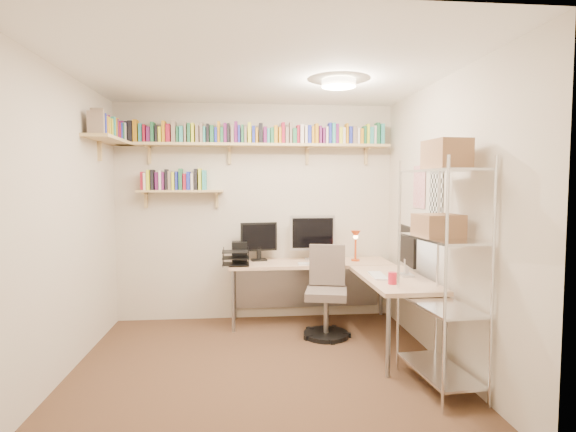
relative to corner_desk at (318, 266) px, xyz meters
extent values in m
plane|color=#3F2B1B|center=(-0.66, -0.98, -0.69)|extent=(3.20, 3.20, 0.00)
cube|color=beige|center=(-0.66, 0.52, 0.56)|extent=(3.20, 0.04, 2.50)
cube|color=beige|center=(-2.26, -0.98, 0.56)|extent=(0.04, 3.00, 2.50)
cube|color=beige|center=(0.94, -0.98, 0.56)|extent=(0.04, 3.00, 2.50)
cube|color=beige|center=(-0.66, -2.48, 0.56)|extent=(3.20, 0.04, 2.50)
cube|color=white|center=(-0.66, -0.98, 1.81)|extent=(3.20, 3.00, 0.04)
cube|color=white|center=(0.93, -0.43, 0.86)|extent=(0.01, 0.30, 0.42)
cube|color=silver|center=(0.93, -0.83, 0.81)|extent=(0.01, 0.28, 0.38)
cylinder|color=#FFEAC6|center=(0.04, -0.78, 1.77)|extent=(0.30, 0.30, 0.06)
cube|color=#D6B379|center=(-0.66, 0.40, 1.33)|extent=(3.05, 0.25, 0.03)
cube|color=#D6B379|center=(-2.13, -0.03, 1.33)|extent=(0.25, 1.00, 0.03)
cube|color=#D6B379|center=(-1.51, 0.42, 0.81)|extent=(0.95, 0.20, 0.02)
cube|color=#D6B379|center=(-1.86, 0.46, 1.26)|extent=(0.03, 0.20, 0.20)
cube|color=#D6B379|center=(-0.96, 0.46, 1.26)|extent=(0.03, 0.20, 0.20)
cube|color=#D6B379|center=(-0.06, 0.46, 1.26)|extent=(0.03, 0.20, 0.20)
cube|color=#D6B379|center=(0.64, 0.46, 1.26)|extent=(0.03, 0.20, 0.20)
cube|color=#671B5C|center=(-2.12, 0.40, 1.45)|extent=(0.04, 0.13, 0.23)
cube|color=#232EB5|center=(-2.08, 0.40, 1.45)|extent=(0.03, 0.14, 0.21)
cube|color=black|center=(-2.03, 0.40, 1.46)|extent=(0.04, 0.13, 0.23)
cube|color=orange|center=(-1.98, 0.40, 1.46)|extent=(0.04, 0.12, 0.25)
cube|color=teal|center=(-1.92, 0.40, 1.44)|extent=(0.04, 0.11, 0.21)
cube|color=#A4152F|center=(-1.88, 0.40, 1.44)|extent=(0.03, 0.14, 0.19)
cube|color=#671B5C|center=(-1.84, 0.40, 1.43)|extent=(0.04, 0.13, 0.17)
cube|color=#256F44|center=(-1.79, 0.40, 1.45)|extent=(0.03, 0.15, 0.22)
cube|color=black|center=(-1.75, 0.40, 1.43)|extent=(0.03, 0.14, 0.19)
cube|color=yellow|center=(-1.71, 0.40, 1.43)|extent=(0.03, 0.14, 0.17)
cube|color=orange|center=(-1.67, 0.40, 1.46)|extent=(0.03, 0.14, 0.24)
cube|color=#A4152F|center=(-1.62, 0.40, 1.44)|extent=(0.04, 0.14, 0.20)
cube|color=gray|center=(-1.57, 0.40, 1.46)|extent=(0.04, 0.13, 0.24)
cube|color=#256F44|center=(-1.52, 0.40, 1.43)|extent=(0.02, 0.11, 0.18)
cube|color=teal|center=(-1.48, 0.40, 1.43)|extent=(0.04, 0.13, 0.18)
cube|color=gray|center=(-1.44, 0.40, 1.46)|extent=(0.02, 0.15, 0.23)
cube|color=#256F44|center=(-1.40, 0.40, 1.45)|extent=(0.03, 0.13, 0.22)
cube|color=yellow|center=(-1.36, 0.40, 1.45)|extent=(0.03, 0.14, 0.22)
cube|color=gray|center=(-1.31, 0.40, 1.44)|extent=(0.03, 0.13, 0.20)
cube|color=gray|center=(-1.26, 0.40, 1.45)|extent=(0.03, 0.14, 0.22)
cube|color=teal|center=(-1.23, 0.40, 1.43)|extent=(0.03, 0.11, 0.18)
cube|color=black|center=(-1.19, 0.40, 1.45)|extent=(0.03, 0.14, 0.21)
cube|color=#256F44|center=(-1.15, 0.40, 1.44)|extent=(0.04, 0.11, 0.19)
cube|color=#232EB5|center=(-1.10, 0.40, 1.43)|extent=(0.03, 0.13, 0.17)
cube|color=orange|center=(-1.07, 0.40, 1.46)|extent=(0.03, 0.11, 0.24)
cube|color=#256F44|center=(-1.04, 0.40, 1.43)|extent=(0.03, 0.15, 0.18)
cube|color=#671B5C|center=(-1.00, 0.40, 1.45)|extent=(0.03, 0.13, 0.22)
cube|color=black|center=(-0.97, 0.40, 1.45)|extent=(0.03, 0.13, 0.22)
cube|color=gray|center=(-0.92, 0.40, 1.45)|extent=(0.03, 0.12, 0.21)
cube|color=#671B5C|center=(-0.88, 0.40, 1.46)|extent=(0.04, 0.11, 0.24)
cube|color=#232EB5|center=(-0.85, 0.40, 1.44)|extent=(0.02, 0.14, 0.20)
cube|color=#256F44|center=(-0.81, 0.40, 1.44)|extent=(0.03, 0.14, 0.20)
cube|color=gray|center=(-0.78, 0.40, 1.43)|extent=(0.03, 0.13, 0.18)
cube|color=yellow|center=(-0.73, 0.40, 1.46)|extent=(0.04, 0.12, 0.23)
cube|color=#232EB5|center=(-0.68, 0.40, 1.44)|extent=(0.03, 0.12, 0.19)
cube|color=orange|center=(-0.65, 0.40, 1.43)|extent=(0.03, 0.12, 0.17)
cube|color=black|center=(-0.60, 0.40, 1.45)|extent=(0.04, 0.11, 0.23)
cube|color=#671B5C|center=(-0.55, 0.40, 1.43)|extent=(0.04, 0.11, 0.19)
cube|color=teal|center=(-0.52, 0.40, 1.43)|extent=(0.03, 0.11, 0.17)
cube|color=#256F44|center=(-0.48, 0.40, 1.43)|extent=(0.04, 0.11, 0.18)
cube|color=orange|center=(-0.43, 0.40, 1.44)|extent=(0.04, 0.13, 0.20)
cube|color=orange|center=(-0.39, 0.40, 1.43)|extent=(0.03, 0.13, 0.18)
cube|color=#A4152F|center=(-0.35, 0.40, 1.46)|extent=(0.04, 0.11, 0.24)
cube|color=gray|center=(-0.31, 0.40, 1.43)|extent=(0.04, 0.11, 0.19)
cube|color=gray|center=(-0.26, 0.40, 1.46)|extent=(0.03, 0.12, 0.24)
cube|color=#256F44|center=(-0.22, 0.40, 1.43)|extent=(0.04, 0.13, 0.17)
cube|color=#A4152F|center=(-0.18, 0.40, 1.45)|extent=(0.03, 0.11, 0.21)
cube|color=silver|center=(-0.14, 0.40, 1.45)|extent=(0.04, 0.13, 0.22)
cube|color=silver|center=(-0.09, 0.40, 1.44)|extent=(0.03, 0.13, 0.21)
cube|color=#232EB5|center=(-0.05, 0.40, 1.44)|extent=(0.04, 0.14, 0.21)
cube|color=orange|center=(-0.01, 0.40, 1.44)|extent=(0.03, 0.12, 0.20)
cube|color=orange|center=(0.03, 0.40, 1.45)|extent=(0.04, 0.11, 0.23)
cube|color=#671B5C|center=(0.07, 0.40, 1.44)|extent=(0.03, 0.14, 0.20)
cube|color=#671B5C|center=(0.11, 0.40, 1.43)|extent=(0.03, 0.13, 0.18)
cube|color=silver|center=(0.15, 0.40, 1.44)|extent=(0.02, 0.13, 0.19)
cube|color=#232EB5|center=(0.18, 0.40, 1.46)|extent=(0.03, 0.13, 0.24)
cube|color=teal|center=(0.23, 0.40, 1.46)|extent=(0.04, 0.14, 0.24)
cube|color=#671B5C|center=(0.27, 0.40, 1.45)|extent=(0.03, 0.15, 0.23)
cube|color=yellow|center=(0.31, 0.40, 1.44)|extent=(0.04, 0.13, 0.19)
cube|color=silver|center=(0.35, 0.40, 1.43)|extent=(0.03, 0.12, 0.19)
cube|color=orange|center=(0.38, 0.40, 1.46)|extent=(0.02, 0.12, 0.24)
cube|color=#232EB5|center=(0.42, 0.40, 1.44)|extent=(0.04, 0.12, 0.20)
cube|color=gray|center=(0.47, 0.40, 1.44)|extent=(0.04, 0.14, 0.20)
cube|color=silver|center=(0.51, 0.40, 1.43)|extent=(0.03, 0.15, 0.18)
cube|color=orange|center=(0.55, 0.40, 1.43)|extent=(0.04, 0.15, 0.18)
cube|color=#256F44|center=(0.59, 0.40, 1.44)|extent=(0.03, 0.13, 0.21)
cube|color=yellow|center=(0.62, 0.40, 1.45)|extent=(0.03, 0.14, 0.23)
cube|color=teal|center=(0.67, 0.40, 1.44)|extent=(0.04, 0.14, 0.20)
cube|color=silver|center=(0.71, 0.40, 1.45)|extent=(0.02, 0.13, 0.21)
cube|color=#256F44|center=(0.75, 0.40, 1.46)|extent=(0.04, 0.12, 0.25)
cube|color=teal|center=(0.80, 0.40, 1.46)|extent=(0.04, 0.13, 0.24)
cube|color=gray|center=(-2.13, -0.46, 1.44)|extent=(0.15, 0.04, 0.21)
cube|color=gray|center=(-2.13, -0.42, 1.46)|extent=(0.12, 0.02, 0.24)
cube|color=#232EB5|center=(-2.13, -0.38, 1.44)|extent=(0.14, 0.03, 0.20)
cube|color=orange|center=(-2.13, -0.33, 1.43)|extent=(0.14, 0.04, 0.18)
cube|color=#671B5C|center=(-2.13, -0.29, 1.44)|extent=(0.12, 0.03, 0.20)
cube|color=yellow|center=(-2.13, -0.26, 1.43)|extent=(0.14, 0.02, 0.18)
cube|color=#671B5C|center=(-2.13, -0.22, 1.44)|extent=(0.12, 0.03, 0.20)
cube|color=yellow|center=(-2.13, -0.18, 1.43)|extent=(0.15, 0.03, 0.18)
cube|color=yellow|center=(-2.13, -0.14, 1.43)|extent=(0.12, 0.04, 0.17)
cube|color=teal|center=(-2.13, -0.09, 1.44)|extent=(0.14, 0.04, 0.21)
cube|color=#232EB5|center=(-2.13, -0.05, 1.44)|extent=(0.13, 0.03, 0.19)
cube|color=orange|center=(-2.13, -0.02, 1.44)|extent=(0.13, 0.03, 0.21)
cube|color=#671B5C|center=(-2.13, 0.03, 1.44)|extent=(0.14, 0.03, 0.20)
cube|color=orange|center=(-2.13, 0.07, 1.45)|extent=(0.12, 0.04, 0.22)
cube|color=#A4152F|center=(-2.13, 0.11, 1.43)|extent=(0.13, 0.03, 0.18)
cube|color=#232EB5|center=(-2.13, 0.16, 1.43)|extent=(0.13, 0.04, 0.18)
cube|color=#232EB5|center=(-2.13, 0.20, 1.43)|extent=(0.13, 0.02, 0.19)
cube|color=#256F44|center=(-2.13, 0.24, 1.44)|extent=(0.13, 0.04, 0.19)
cube|color=silver|center=(-2.13, 0.29, 1.44)|extent=(0.15, 0.04, 0.20)
cube|color=gray|center=(-2.13, 0.33, 1.43)|extent=(0.14, 0.03, 0.17)
cube|color=black|center=(-2.13, 0.38, 1.45)|extent=(0.14, 0.04, 0.23)
cube|color=#A4152F|center=(-1.92, 0.42, 0.92)|extent=(0.03, 0.11, 0.20)
cube|color=silver|center=(-1.89, 0.42, 0.91)|extent=(0.03, 0.14, 0.19)
cube|color=yellow|center=(-1.85, 0.42, 0.93)|extent=(0.04, 0.12, 0.22)
cube|color=black|center=(-1.81, 0.42, 0.93)|extent=(0.03, 0.14, 0.23)
cube|color=#671B5C|center=(-1.76, 0.42, 0.92)|extent=(0.04, 0.11, 0.20)
cube|color=silver|center=(-1.72, 0.42, 0.93)|extent=(0.02, 0.14, 0.22)
cube|color=#671B5C|center=(-1.69, 0.42, 0.92)|extent=(0.03, 0.11, 0.20)
cube|color=black|center=(-1.66, 0.42, 0.93)|extent=(0.03, 0.13, 0.23)
cube|color=gray|center=(-1.62, 0.42, 0.92)|extent=(0.04, 0.12, 0.21)
cube|color=yellow|center=(-1.58, 0.42, 0.92)|extent=(0.03, 0.15, 0.20)
cube|color=#232EB5|center=(-1.55, 0.42, 0.92)|extent=(0.03, 0.14, 0.21)
cube|color=#256F44|center=(-1.50, 0.42, 0.94)|extent=(0.04, 0.12, 0.24)
cube|color=#A4152F|center=(-1.46, 0.42, 0.91)|extent=(0.03, 0.13, 0.18)
cube|color=#232EB5|center=(-1.41, 0.42, 0.92)|extent=(0.04, 0.14, 0.20)
cube|color=silver|center=(-1.37, 0.42, 0.91)|extent=(0.03, 0.12, 0.18)
cube|color=black|center=(-1.33, 0.42, 0.94)|extent=(0.04, 0.15, 0.24)
cube|color=yellow|center=(-1.29, 0.42, 0.94)|extent=(0.03, 0.11, 0.24)
cube|color=teal|center=(-1.24, 0.42, 0.93)|extent=(0.04, 0.13, 0.22)
cube|color=beige|center=(-0.06, 0.24, -0.01)|extent=(1.81, 0.57, 0.04)
cube|color=beige|center=(0.61, -0.68, -0.01)|extent=(0.57, 1.24, 0.04)
cylinder|color=gray|center=(-0.92, 0.00, -0.36)|extent=(0.04, 0.04, 0.67)
cylinder|color=gray|center=(-0.92, 0.48, -0.36)|extent=(0.04, 0.04, 0.67)
cylinder|color=gray|center=(0.85, 0.48, -0.36)|extent=(0.04, 0.04, 0.67)
cylinder|color=gray|center=(0.37, -1.25, -0.36)|extent=(0.04, 0.04, 0.67)
cylinder|color=gray|center=(0.85, -1.25, -0.36)|extent=(0.04, 0.04, 0.67)
cube|color=gray|center=(-0.06, 0.49, -0.31)|extent=(1.71, 0.02, 0.52)
cube|color=silver|center=(-0.01, 0.35, 0.32)|extent=(0.52, 0.03, 0.40)
cube|color=black|center=(-0.01, 0.34, 0.32)|extent=(0.47, 0.00, 0.34)
cube|color=black|center=(-0.63, 0.35, 0.29)|extent=(0.42, 0.03, 0.32)
cube|color=black|center=(0.74, -0.64, 0.30)|extent=(0.03, 0.55, 0.36)
cube|color=white|center=(0.72, -0.64, 0.30)|extent=(0.00, 0.50, 0.31)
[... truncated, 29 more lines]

